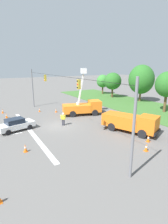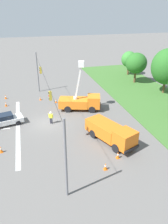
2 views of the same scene
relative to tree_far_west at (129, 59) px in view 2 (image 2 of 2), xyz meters
The scene contains 18 objects.
ground_plane 28.20m from the tree_far_west, 48.12° to the right, with size 200.00×200.00×0.00m, color #605E5B.
grass_verge 19.22m from the tree_far_west, ahead, with size 56.00×12.00×0.10m, color #3D6B2D.
lane_markings 32.42m from the tree_far_west, 54.58° to the right, with size 17.60×15.25×0.01m.
signal_gantry 28.00m from the tree_far_west, 48.08° to the right, with size 26.20×0.33×7.20m.
tree_far_west is the anchor object (origin of this frame).
tree_west 5.93m from the tree_far_west, 12.43° to the right, with size 4.12×4.26×6.17m.
tree_centre 12.83m from the tree_far_west, ahead, with size 5.48×5.48×8.03m.
utility_truck_bucket_lift 21.97m from the tree_far_west, 44.64° to the right, with size 4.20×6.74×7.43m.
utility_truck_support_near 28.99m from the tree_far_west, 29.72° to the right, with size 7.01×4.62×2.33m.
sedan_white 31.70m from the tree_far_west, 56.12° to the right, with size 2.65×4.58×1.56m.
road_worker 27.87m from the tree_far_west, 47.28° to the right, with size 0.41×0.57×1.77m.
traffic_cone_foreground_left 28.05m from the tree_far_west, 73.58° to the right, with size 0.36×0.36×0.76m.
traffic_cone_mid_left 23.53m from the tree_far_west, 64.48° to the right, with size 0.36×0.36×0.67m.
traffic_cone_mid_right 32.02m from the tree_far_west, 27.63° to the right, with size 0.36×0.36×0.80m.
traffic_cone_lane_edge_a 22.36m from the tree_far_west, 57.57° to the right, with size 0.36×0.36×0.68m.
traffic_cone_lane_edge_b 28.98m from the tree_far_west, 67.14° to the right, with size 0.36×0.36×0.77m.
traffic_cone_far_left 35.85m from the tree_far_west, 47.95° to the right, with size 0.36×0.36×0.80m.
traffic_cone_far_right 34.06m from the tree_far_west, 29.38° to the right, with size 0.36×0.36×0.77m.
Camera 2 is at (26.36, -2.26, 14.15)m, focal length 35.00 mm.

